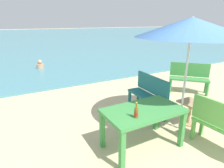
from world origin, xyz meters
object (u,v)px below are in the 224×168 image
Objects in this scene: picnic_table_green at (143,115)px; patio_umbrella at (192,27)px; side_table_wood at (190,109)px; bench_green_right at (189,76)px; beer_bottle_amber at (136,112)px; bench_teal_center at (149,92)px; swimmer_person at (40,65)px.

patio_umbrella is (1.11, 0.11, 1.47)m from picnic_table_green.
bench_green_right reaches higher than side_table_wood.
patio_umbrella reaches higher than picnic_table_green.
side_table_wood is (0.34, 0.05, -1.76)m from patio_umbrella.
patio_umbrella is 4.26× the size of side_table_wood.
picnic_table_green is 1.27× the size of bench_green_right.
picnic_table_green is 1.84m from patio_umbrella.
beer_bottle_amber reaches higher than bench_green_right.
bench_green_right is at bearing 37.09° from patio_umbrella.
beer_bottle_amber is at bearing -152.04° from bench_green_right.
side_table_wood is (1.44, 0.16, -0.30)m from picnic_table_green.
bench_green_right is (2.09, 0.55, 0.00)m from bench_teal_center.
bench_teal_center reaches higher than side_table_wood.
picnic_table_green is 5.28× the size of beer_bottle_amber.
patio_umbrella is 1.80m from side_table_wood.
patio_umbrella reaches higher than bench_teal_center.
swimmer_person is (-3.72, 5.45, -0.30)m from bench_green_right.
beer_bottle_amber is at bearing -136.03° from bench_teal_center.
patio_umbrella is at bearing -83.44° from bench_teal_center.
beer_bottle_amber is 1.82m from bench_teal_center.
picnic_table_green is 2.59× the size of side_table_wood.
side_table_wood is 1.02m from bench_teal_center.
picnic_table_green is 0.40m from beer_bottle_amber.
patio_umbrella is 5.61× the size of swimmer_person.
patio_umbrella is at bearing -75.96° from swimmer_person.
bench_green_right reaches higher than swimmer_person.
bench_teal_center is at bearing 116.47° from side_table_wood.
patio_umbrella reaches higher than beer_bottle_amber.
bench_green_right is (3.38, 1.79, -0.31)m from beer_bottle_amber.
side_table_wood is at bearing 6.32° from picnic_table_green.
bench_green_right is at bearing -55.72° from swimmer_person.
patio_umbrella reaches higher than bench_green_right.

